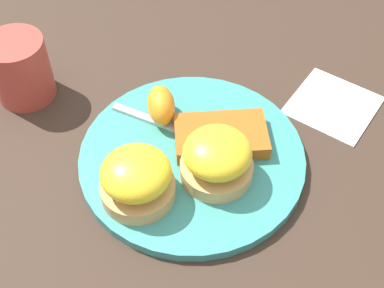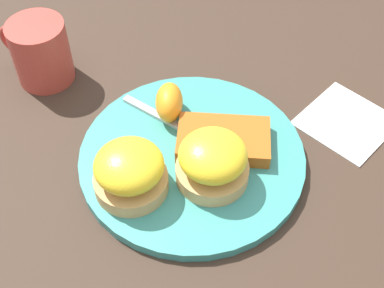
{
  "view_description": "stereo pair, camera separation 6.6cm",
  "coord_description": "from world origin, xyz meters",
  "views": [
    {
      "loc": [
        -0.13,
        0.4,
        0.54
      ],
      "look_at": [
        0.0,
        0.0,
        0.03
      ],
      "focal_mm": 50.0,
      "sensor_mm": 36.0,
      "label": 1
    },
    {
      "loc": [
        -0.19,
        0.38,
        0.54
      ],
      "look_at": [
        0.0,
        0.0,
        0.03
      ],
      "focal_mm": 50.0,
      "sensor_mm": 36.0,
      "label": 2
    }
  ],
  "objects": [
    {
      "name": "ground_plane",
      "position": [
        0.0,
        0.0,
        0.0
      ],
      "size": [
        1.1,
        1.1,
        0.0
      ],
      "primitive_type": "plane",
      "color": "#38281E"
    },
    {
      "name": "plate",
      "position": [
        0.0,
        0.0,
        0.01
      ],
      "size": [
        0.29,
        0.29,
        0.01
      ],
      "primitive_type": "cylinder",
      "color": "teal",
      "rests_on": "ground_plane"
    },
    {
      "name": "sandwich_benedict_left",
      "position": [
        0.04,
        0.08,
        0.04
      ],
      "size": [
        0.09,
        0.09,
        0.06
      ],
      "color": "tan",
      "rests_on": "plate"
    },
    {
      "name": "sandwich_benedict_right",
      "position": [
        -0.04,
        0.02,
        0.04
      ],
      "size": [
        0.09,
        0.09,
        0.06
      ],
      "color": "tan",
      "rests_on": "plate"
    },
    {
      "name": "hashbrown_patty",
      "position": [
        -0.03,
        -0.03,
        0.02
      ],
      "size": [
        0.13,
        0.11,
        0.02
      ],
      "primitive_type": "cube",
      "rotation": [
        0.0,
        0.0,
        0.38
      ],
      "color": "#AE561B",
      "rests_on": "plate"
    },
    {
      "name": "orange_wedge",
      "position": [
        0.06,
        -0.05,
        0.04
      ],
      "size": [
        0.06,
        0.07,
        0.04
      ],
      "primitive_type": "ellipsoid",
      "rotation": [
        0.0,
        0.0,
        5.16
      ],
      "color": "orange",
      "rests_on": "plate"
    },
    {
      "name": "fork",
      "position": [
        0.01,
        -0.03,
        0.02
      ],
      "size": [
        0.2,
        0.05,
        0.0
      ],
      "color": "silver",
      "rests_on": "plate"
    },
    {
      "name": "cup",
      "position": [
        0.26,
        -0.05,
        0.05
      ],
      "size": [
        0.11,
        0.08,
        0.09
      ],
      "color": "#B23D33",
      "rests_on": "ground_plane"
    },
    {
      "name": "napkin",
      "position": [
        -0.16,
        -0.15,
        0.0
      ],
      "size": [
        0.14,
        0.14,
        0.0
      ],
      "primitive_type": "cube",
      "rotation": [
        0.0,
        0.0,
        -0.3
      ],
      "color": "white",
      "rests_on": "ground_plane"
    }
  ]
}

